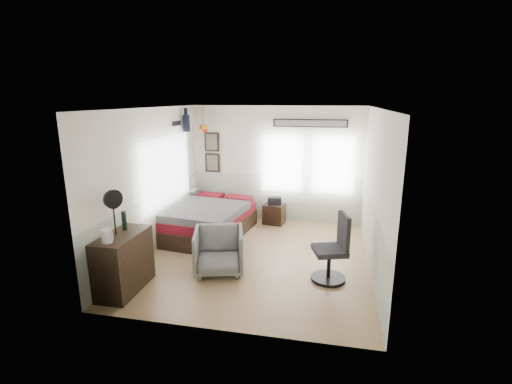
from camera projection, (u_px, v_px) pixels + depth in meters
ground_plane at (257, 258)px, 6.84m from camera, size 4.00×4.50×0.01m
room_shell at (255, 170)px, 6.64m from camera, size 4.02×4.52×2.71m
wall_decor at (227, 133)px, 8.40m from camera, size 3.55×1.32×1.44m
bed at (208, 220)px, 7.90m from camera, size 1.75×2.30×0.68m
dresser at (124, 262)px, 5.60m from camera, size 0.48×1.00×0.90m
armchair at (219, 251)px, 6.22m from camera, size 0.99×1.01×0.75m
nightstand at (274, 214)px, 8.65m from camera, size 0.53×0.45×0.46m
task_chair at (333, 254)px, 5.90m from camera, size 0.62×0.62×1.11m
kettle at (107, 236)px, 5.16m from camera, size 0.17×0.15×0.20m
bottle at (124, 221)px, 5.66m from camera, size 0.07×0.07×0.29m
stand_fan at (113, 200)px, 5.34m from camera, size 0.18×0.27×0.69m
black_bag at (274, 201)px, 8.57m from camera, size 0.34×0.26×0.18m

